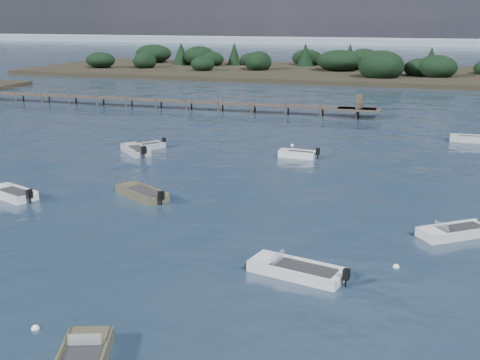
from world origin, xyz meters
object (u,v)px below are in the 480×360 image
(jetty, at_px, (158,100))
(dinghy_extra_b, at_px, (144,148))
(dinghy_mid_white_a, at_px, (296,272))
(tender_far_white, at_px, (297,155))
(tender_far_grey, at_px, (136,151))
(dinghy_extra_a, at_px, (12,195))
(dinghy_mid_white_b, at_px, (455,233))
(tender_far_grey_b, at_px, (468,140))
(dinghy_mid_grey, at_px, (142,195))

(jetty, bearing_deg, dinghy_extra_b, -67.87)
(dinghy_mid_white_a, height_order, dinghy_extra_b, dinghy_mid_white_a)
(dinghy_extra_b, bearing_deg, tender_far_white, 4.39)
(tender_far_white, xyz_separation_m, tender_far_grey, (-13.76, -2.82, 0.02))
(dinghy_extra_a, height_order, dinghy_mid_white_b, dinghy_extra_a)
(dinghy_extra_b, xyz_separation_m, tender_far_grey_b, (27.87, 12.38, 0.03))
(dinghy_mid_white_a, height_order, jetty, jetty)
(dinghy_extra_b, distance_m, tender_far_grey_b, 30.50)
(dinghy_mid_white_a, xyz_separation_m, dinghy_mid_white_b, (7.16, 7.60, -0.00))
(dinghy_mid_grey, distance_m, tender_far_white, 16.18)
(dinghy_mid_grey, bearing_deg, tender_far_grey_b, 50.13)
(jetty, bearing_deg, tender_far_grey, -69.26)
(tender_far_white, height_order, tender_far_grey, tender_far_grey)
(dinghy_extra_b, relative_size, tender_far_grey, 1.02)
(dinghy_extra_a, bearing_deg, dinghy_extra_b, 83.88)
(dinghy_extra_a, relative_size, tender_far_white, 1.18)
(dinghy_extra_a, xyz_separation_m, dinghy_mid_white_a, (20.54, -6.35, -0.02))
(dinghy_mid_white_b, xyz_separation_m, jetty, (-35.42, 37.99, 0.84))
(jetty, bearing_deg, tender_far_grey_b, -16.17)
(tender_far_white, distance_m, tender_far_grey_b, 18.08)
(tender_far_white, relative_size, tender_far_grey_b, 0.97)
(tender_far_grey, bearing_deg, dinghy_mid_white_b, -26.65)
(dinghy_extra_a, distance_m, tender_far_grey, 14.39)
(dinghy_mid_white_a, distance_m, dinghy_mid_white_b, 10.44)
(tender_far_white, bearing_deg, tender_far_grey_b, 38.80)
(dinghy_mid_grey, xyz_separation_m, jetty, (-15.82, 36.54, 0.83))
(dinghy_mid_grey, distance_m, dinghy_mid_white_b, 19.65)
(dinghy_extra_b, distance_m, dinghy_mid_white_b, 29.90)
(dinghy_mid_grey, bearing_deg, dinghy_mid_white_b, -4.24)
(dinghy_mid_white_a, height_order, tender_far_white, tender_far_white)
(tender_far_grey, relative_size, jetty, 0.06)
(dinghy_extra_a, height_order, dinghy_extra_b, dinghy_extra_a)
(dinghy_mid_grey, xyz_separation_m, tender_far_grey_b, (21.48, 25.72, 0.02))
(dinghy_extra_a, relative_size, dinghy_extra_b, 1.10)
(tender_far_grey_b, bearing_deg, jetty, 163.83)
(dinghy_mid_grey, height_order, dinghy_extra_a, dinghy_extra_a)
(dinghy_extra_a, bearing_deg, dinghy_mid_grey, 18.47)
(dinghy_extra_a, xyz_separation_m, tender_far_grey_b, (29.59, 28.43, 0.02))
(tender_far_grey_b, bearing_deg, dinghy_mid_grey, -129.87)
(dinghy_mid_white_a, bearing_deg, dinghy_extra_a, 162.83)
(dinghy_mid_grey, bearing_deg, dinghy_extra_b, 115.59)
(dinghy_extra_b, xyz_separation_m, dinghy_mid_white_b, (25.99, -14.79, 0.00))
(dinghy_mid_grey, height_order, tender_far_white, tender_far_white)
(dinghy_mid_white_b, distance_m, jetty, 51.95)
(tender_far_grey_b, bearing_deg, dinghy_mid_white_b, -93.97)
(tender_far_grey_b, bearing_deg, dinghy_mid_white_a, -104.58)
(dinghy_extra_a, xyz_separation_m, tender_far_grey, (1.74, 14.28, 0.02))
(dinghy_mid_white_a, relative_size, tender_far_grey, 1.32)
(dinghy_mid_white_a, relative_size, tender_far_white, 1.39)
(dinghy_mid_grey, height_order, tender_far_grey_b, tender_far_grey_b)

